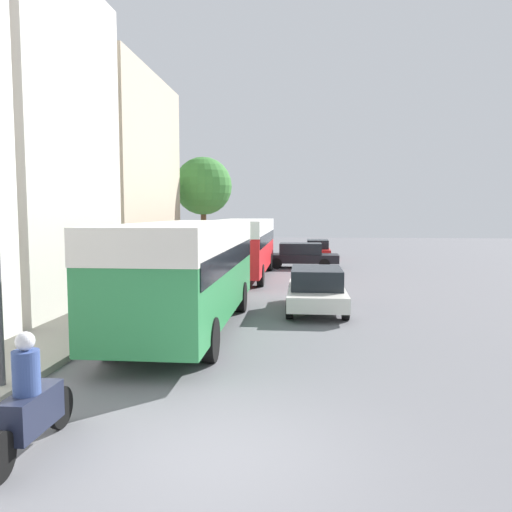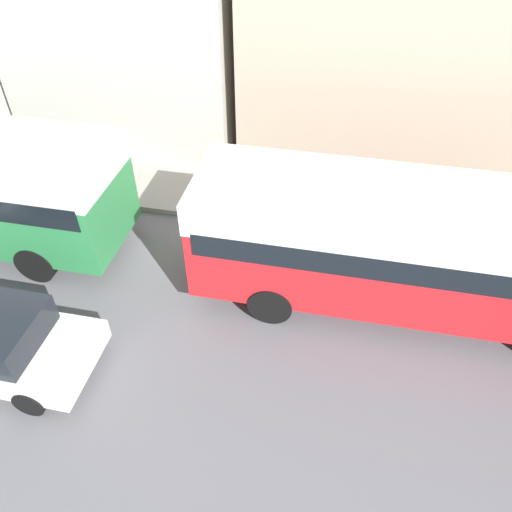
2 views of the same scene
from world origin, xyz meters
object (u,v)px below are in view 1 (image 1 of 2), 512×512
bus_lead (188,261)px  car_far_curb (317,249)px  bus_following (243,240)px  motorcycle_behind_lead (30,405)px  car_distant (316,288)px  car_crossing (301,255)px

bus_lead → car_far_curb: 22.87m
bus_following → motorcycle_behind_lead: size_ratio=4.35×
bus_lead → car_distant: 5.03m
bus_following → car_crossing: size_ratio=2.16×
motorcycle_behind_lead → car_distant: bearing=68.3°
motorcycle_behind_lead → bus_lead: bearing=85.9°
car_crossing → car_distant: (0.59, -13.22, -0.01)m
car_crossing → car_distant: 13.24m
car_far_curb → car_distant: bearing=88.2°
bus_lead → car_far_curb: size_ratio=2.20×
motorcycle_behind_lead → car_distant: 11.29m
bus_lead → car_far_curb: bearing=79.3°
motorcycle_behind_lead → car_crossing: size_ratio=0.50×
bus_following → motorcycle_behind_lead: (-0.66, -18.87, -1.24)m
bus_following → car_crossing: bus_following is taller
bus_lead → car_distant: size_ratio=2.08×
motorcycle_behind_lead → car_far_curb: motorcycle_behind_lead is taller
bus_following → car_distant: bus_following is taller
bus_lead → bus_following: bearing=89.3°
bus_lead → motorcycle_behind_lead: bearing=-94.1°
bus_following → motorcycle_behind_lead: 18.92m
motorcycle_behind_lead → car_crossing: 23.98m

